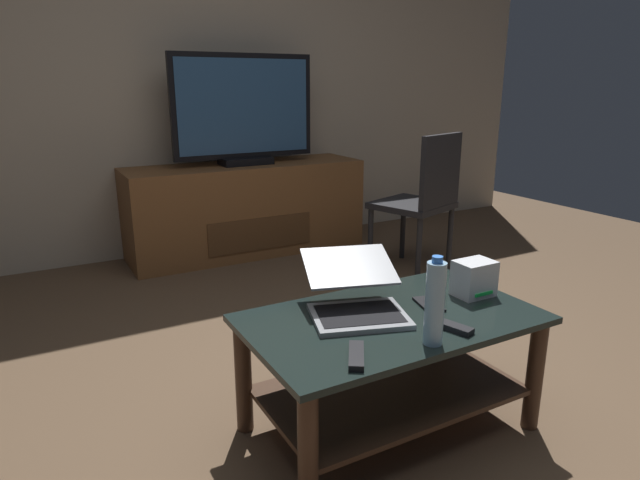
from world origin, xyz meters
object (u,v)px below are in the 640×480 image
object	(u,v)px
router_box	(474,278)
cell_phone	(429,304)
soundbar_remote	(449,326)
coffee_table	(390,353)
media_cabinet	(247,209)
laptop	(355,295)
water_bottle_near	(435,303)
dining_chair	(423,197)
tv_remote	(356,356)
television	(244,112)

from	to	relation	value
router_box	cell_phone	distance (m)	0.22
soundbar_remote	coffee_table	bearing A→B (deg)	103.47
media_cabinet	laptop	world-z (taller)	media_cabinet
media_cabinet	water_bottle_near	xyz separation A→B (m)	(-0.38, -2.54, 0.25)
soundbar_remote	dining_chair	bearing A→B (deg)	36.08
cell_phone	tv_remote	bearing A→B (deg)	-139.90
television	router_box	bearing A→B (deg)	-89.72
media_cabinet	soundbar_remote	size ratio (longest dim) A/B	10.76
tv_remote	coffee_table	bearing A→B (deg)	68.79
coffee_table	laptop	xyz separation A→B (m)	(-0.09, 0.09, 0.20)
coffee_table	tv_remote	xyz separation A→B (m)	(-0.27, -0.20, 0.15)
coffee_table	laptop	distance (m)	0.24
media_cabinet	cell_phone	distance (m)	2.32
laptop	soundbar_remote	world-z (taller)	laptop
router_box	laptop	bearing A→B (deg)	169.86
coffee_table	dining_chair	world-z (taller)	dining_chair
laptop	soundbar_remote	bearing A→B (deg)	-53.85
dining_chair	laptop	xyz separation A→B (m)	(-1.29, -1.21, -0.01)
coffee_table	cell_phone	distance (m)	0.23
router_box	water_bottle_near	world-z (taller)	water_bottle_near
coffee_table	media_cabinet	xyz separation A→B (m)	(0.37, 2.31, 0.03)
television	soundbar_remote	bearing A→B (deg)	-96.25
media_cabinet	cell_phone	size ratio (longest dim) A/B	12.30
coffee_table	cell_phone	size ratio (longest dim) A/B	7.27
television	laptop	bearing A→B (deg)	-101.97
television	laptop	distance (m)	2.31
television	dining_chair	bearing A→B (deg)	-50.34
dining_chair	media_cabinet	bearing A→B (deg)	129.05
cell_phone	dining_chair	bearing A→B (deg)	66.50
media_cabinet	router_box	xyz separation A→B (m)	(0.01, -2.31, 0.18)
coffee_table	router_box	world-z (taller)	router_box
media_cabinet	dining_chair	xyz separation A→B (m)	(0.82, -1.01, 0.19)
tv_remote	water_bottle_near	bearing A→B (deg)	26.20
soundbar_remote	water_bottle_near	bearing A→B (deg)	-171.77
water_bottle_near	laptop	bearing A→B (deg)	104.13
media_cabinet	router_box	distance (m)	2.31
coffee_table	water_bottle_near	size ratio (longest dim) A/B	3.59
television	cell_phone	world-z (taller)	television
coffee_table	water_bottle_near	distance (m)	0.36
laptop	router_box	world-z (taller)	laptop
cell_phone	soundbar_remote	world-z (taller)	soundbar_remote
water_bottle_near	cell_phone	bearing A→B (deg)	52.67
television	router_box	xyz separation A→B (m)	(0.01, -2.28, -0.52)
coffee_table	router_box	distance (m)	0.44
laptop	router_box	bearing A→B (deg)	-10.14
coffee_table	water_bottle_near	world-z (taller)	water_bottle_near
router_box	cell_phone	bearing A→B (deg)	179.60
media_cabinet	cell_phone	xyz separation A→B (m)	(-0.20, -2.30, 0.12)
television	cell_phone	bearing A→B (deg)	-95.06
cell_phone	coffee_table	bearing A→B (deg)	-161.53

